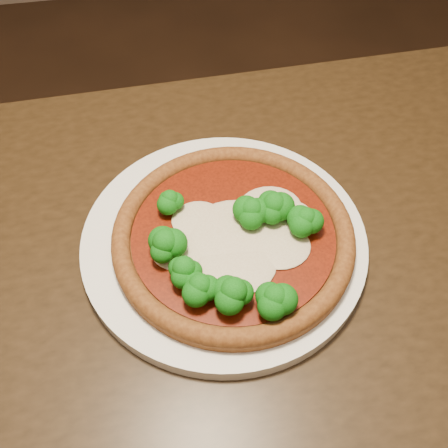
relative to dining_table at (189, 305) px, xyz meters
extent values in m
plane|color=black|center=(-0.01, 0.12, -0.65)|extent=(4.00, 4.00, 0.00)
cube|color=black|center=(0.00, 0.00, 0.08)|extent=(1.28, 0.74, 0.04)
cylinder|color=black|center=(0.57, 0.32, -0.29)|extent=(0.06, 0.06, 0.71)
cylinder|color=white|center=(0.05, 0.02, 0.11)|extent=(0.34, 0.34, 0.02)
cylinder|color=brown|center=(0.06, 0.01, 0.13)|extent=(0.28, 0.28, 0.01)
torus|color=brown|center=(0.06, 0.01, 0.13)|extent=(0.29, 0.29, 0.02)
cylinder|color=#691605|center=(0.06, 0.01, 0.14)|extent=(0.24, 0.24, 0.00)
ellipsoid|color=beige|center=(0.11, -0.02, 0.14)|extent=(0.07, 0.07, 0.01)
ellipsoid|color=beige|center=(0.14, 0.02, 0.14)|extent=(0.05, 0.04, 0.00)
ellipsoid|color=beige|center=(0.06, 0.01, 0.14)|extent=(0.11, 0.10, 0.01)
ellipsoid|color=beige|center=(0.02, 0.04, 0.14)|extent=(0.06, 0.06, 0.01)
ellipsoid|color=beige|center=(-0.01, 0.00, 0.14)|extent=(0.06, 0.06, 0.00)
ellipsoid|color=beige|center=(0.11, 0.04, 0.14)|extent=(0.08, 0.07, 0.01)
ellipsoid|color=beige|center=(0.06, -0.03, 0.14)|extent=(0.09, 0.08, 0.01)
ellipsoid|color=#168715|center=(0.08, -0.10, 0.16)|extent=(0.05, 0.05, 0.04)
ellipsoid|color=#168715|center=(0.11, 0.02, 0.16)|extent=(0.05, 0.05, 0.04)
ellipsoid|color=#168715|center=(0.14, 0.00, 0.16)|extent=(0.04, 0.04, 0.04)
ellipsoid|color=#168715|center=(-0.01, 0.06, 0.16)|extent=(0.04, 0.04, 0.03)
ellipsoid|color=#168715|center=(0.04, -0.08, 0.16)|extent=(0.05, 0.05, 0.04)
ellipsoid|color=#168715|center=(0.01, -0.07, 0.16)|extent=(0.04, 0.04, 0.04)
ellipsoid|color=#168715|center=(0.00, -0.04, 0.16)|extent=(0.04, 0.04, 0.04)
ellipsoid|color=#168715|center=(-0.02, -0.01, 0.16)|extent=(0.05, 0.05, 0.04)
ellipsoid|color=#168715|center=(0.08, 0.02, 0.16)|extent=(0.05, 0.05, 0.04)
camera|label=1|loc=(-0.01, -0.33, 0.61)|focal=40.00mm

